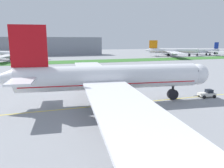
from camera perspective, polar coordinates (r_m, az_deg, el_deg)
name	(u,v)px	position (r m, az deg, el deg)	size (l,w,h in m)	color
ground_plane	(130,100)	(56.98, 4.63, -4.08)	(600.00, 600.00, 0.00)	gray
apron_taxi_line	(134,103)	(54.35, 5.83, -4.86)	(280.00, 0.36, 0.01)	yellow
grass_median_strip	(73,62)	(158.21, -10.18, 5.71)	(320.00, 24.00, 0.10)	#38722D
airliner_foreground	(108,78)	(52.36, -1.15, 1.58)	(53.10, 83.93, 18.39)	white
pushback_tug	(207,94)	(64.15, 23.54, -2.34)	(6.15, 3.04, 2.15)	white
ground_crew_wingwalker_port	(145,129)	(36.71, 8.71, -11.45)	(0.52, 0.39, 1.62)	black
ground_crew_marshaller_front	(158,156)	(29.36, 11.85, -17.78)	(0.55, 0.24, 1.57)	black
ground_crew_wingwalker_starboard	(101,103)	(50.43, -2.84, -4.92)	(0.38, 0.55, 1.65)	black
service_truck_baggage_loader	(125,72)	(93.96, 3.46, 3.08)	(4.90, 4.09, 3.07)	yellow
service_truck_catering_van	(22,70)	(109.13, -22.45, 3.42)	(4.84, 3.67, 3.21)	#B21E19
parked_airliner_far_left	(15,54)	(189.49, -23.99, 7.21)	(47.59, 77.98, 13.60)	white
parked_airliner_far_centre	(171,51)	(218.90, 15.17, 8.34)	(48.86, 80.46, 14.96)	white
parked_airliner_far_right	(207,51)	(242.90, 23.49, 7.90)	(41.06, 66.12, 12.99)	white
terminal_building	(41,46)	(230.61, -18.12, 9.28)	(120.14, 20.00, 18.00)	gray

